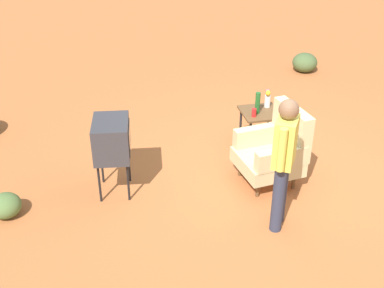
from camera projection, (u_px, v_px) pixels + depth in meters
The scene contains 10 objects.
ground_plane at pixel (267, 176), 6.83m from camera, with size 60.00×60.00×0.00m, color #AD6033.
armchair at pixel (275, 149), 6.50m from camera, with size 0.87×0.88×1.06m.
side_table at pixel (260, 117), 7.27m from camera, with size 0.56×0.56×0.60m.
tv_on_stand at pixel (112, 139), 6.14m from camera, with size 0.65×0.51×1.03m.
person_standing at pixel (284, 157), 5.46m from camera, with size 0.50×0.38×1.64m.
soda_can_red at pixel (254, 113), 7.06m from camera, with size 0.07×0.07×0.12m, color red.
bottle_wine_green at pixel (258, 103), 7.11m from camera, with size 0.07×0.07×0.32m, color #1E5623.
flower_vase at pixel (268, 98), 7.30m from camera, with size 0.15×0.10×0.27m.
shrub_near at pixel (305, 63), 10.15m from camera, with size 0.51×0.51×0.39m, color #475B33.
shrub_far at pixel (5, 206), 5.99m from camera, with size 0.39×0.39×0.30m, color #516B38.
Camera 1 is at (5.34, -2.24, 3.78)m, focal length 46.05 mm.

